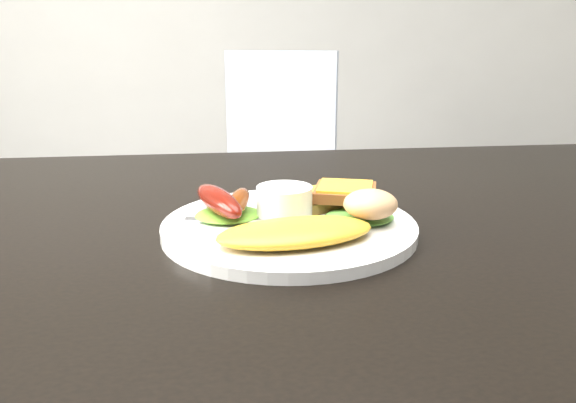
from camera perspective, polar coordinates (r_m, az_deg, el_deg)
dining_table at (r=0.67m, az=2.94°, el=-3.30°), size 1.20×0.80×0.04m
dining_chair at (r=1.84m, az=-0.07°, el=0.51°), size 0.50×0.50×0.05m
person at (r=1.26m, az=14.68°, el=6.63°), size 0.64×0.54×1.50m
plate at (r=0.61m, az=0.12°, el=-2.61°), size 0.27×0.27×0.01m
lettuce_left at (r=0.62m, az=-6.08°, el=-1.32°), size 0.08×0.07×0.01m
lettuce_right at (r=0.62m, az=7.28°, el=-1.52°), size 0.08×0.08×0.01m
omelette at (r=0.55m, az=0.77°, el=-3.15°), size 0.17×0.10×0.02m
sausage_a at (r=0.62m, az=-7.06°, el=0.07°), size 0.07×0.11×0.03m
sausage_b at (r=0.61m, az=-5.03°, el=0.01°), size 0.04×0.09×0.02m
ramekin at (r=0.62m, az=-0.37°, el=-0.10°), size 0.07×0.07×0.04m
toast_a at (r=0.67m, az=2.90°, el=0.17°), size 0.09×0.09×0.01m
toast_b at (r=0.65m, az=5.84°, el=0.92°), size 0.09×0.09×0.01m
potato_salad at (r=0.59m, az=8.38°, el=-0.27°), size 0.06×0.06×0.03m
fork at (r=0.61m, az=-3.15°, el=-1.90°), size 0.16×0.03×0.00m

